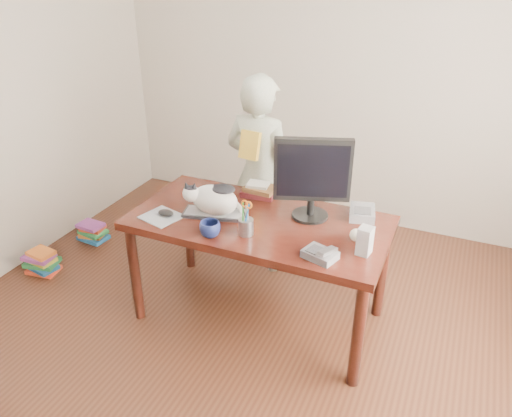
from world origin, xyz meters
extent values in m
plane|color=black|center=(0.00, 0.00, 0.00)|extent=(4.50, 4.50, 0.00)
plane|color=silver|center=(0.00, 2.25, 1.35)|extent=(4.00, 0.00, 4.00)
cube|color=black|center=(0.00, 0.60, 0.72)|extent=(1.60, 0.80, 0.05)
cylinder|color=black|center=(-0.74, 0.26, 0.35)|extent=(0.07, 0.07, 0.70)
cylinder|color=black|center=(0.74, 0.26, 0.35)|extent=(0.07, 0.07, 0.70)
cylinder|color=black|center=(-0.74, 0.94, 0.35)|extent=(0.07, 0.07, 0.70)
cylinder|color=black|center=(0.74, 0.94, 0.35)|extent=(0.07, 0.07, 0.70)
cube|color=black|center=(0.00, 0.96, 0.40)|extent=(1.45, 0.03, 0.50)
cube|color=black|center=(-0.28, 0.54, 0.76)|extent=(0.43, 0.24, 0.02)
cube|color=#AFAFB4|center=(-0.28, 0.54, 0.77)|extent=(0.39, 0.21, 0.00)
ellipsoid|color=white|center=(-0.28, 0.54, 0.86)|extent=(0.34, 0.25, 0.19)
ellipsoid|color=white|center=(-0.41, 0.49, 0.90)|extent=(0.13, 0.13, 0.10)
ellipsoid|color=black|center=(-0.41, 0.49, 0.93)|extent=(0.09, 0.09, 0.04)
cone|color=black|center=(-0.43, 0.47, 0.96)|extent=(0.06, 0.06, 0.06)
cone|color=black|center=(-0.38, 0.49, 0.96)|extent=(0.06, 0.06, 0.06)
ellipsoid|color=black|center=(-0.22, 0.55, 0.94)|extent=(0.19, 0.16, 0.04)
cylinder|color=white|center=(-0.14, 0.62, 0.79)|extent=(0.11, 0.11, 0.04)
cylinder|color=black|center=(0.28, 0.76, 0.76)|extent=(0.29, 0.29, 0.02)
cylinder|color=black|center=(0.28, 0.76, 0.82)|extent=(0.06, 0.06, 0.10)
cube|color=black|center=(0.28, 0.74, 1.08)|extent=(0.45, 0.20, 0.39)
cube|color=black|center=(0.29, 0.72, 1.08)|extent=(0.40, 0.14, 0.33)
cylinder|color=gray|center=(0.00, 0.40, 0.80)|extent=(0.10, 0.10, 0.10)
cylinder|color=black|center=(-0.01, 0.42, 0.88)|extent=(0.03, 0.03, 0.15)
cylinder|color=#0C53A9|center=(0.01, 0.39, 0.88)|extent=(0.03, 0.03, 0.15)
cylinder|color=red|center=(0.00, 0.42, 0.88)|extent=(0.02, 0.04, 0.15)
cylinder|color=#187C1B|center=(-0.01, 0.39, 0.88)|extent=(0.02, 0.03, 0.15)
cylinder|color=#A8A8AD|center=(0.01, 0.40, 0.89)|extent=(0.01, 0.03, 0.11)
cylinder|color=#A8A8AD|center=(0.02, 0.39, 0.89)|extent=(0.02, 0.02, 0.11)
torus|color=#E0610B|center=(0.00, 0.40, 0.95)|extent=(0.05, 0.03, 0.05)
torus|color=#E0610B|center=(0.02, 0.39, 0.95)|extent=(0.05, 0.03, 0.05)
cube|color=#9EA3A9|center=(-0.57, 0.38, 0.75)|extent=(0.28, 0.26, 0.01)
ellipsoid|color=black|center=(-0.55, 0.40, 0.77)|extent=(0.12, 0.09, 0.04)
imported|color=#0E1438|center=(-0.18, 0.30, 0.80)|extent=(0.17, 0.17, 0.10)
cube|color=#5E5D62|center=(0.48, 0.33, 0.77)|extent=(0.20, 0.17, 0.04)
cube|color=#3F4042|center=(0.44, 0.33, 0.80)|extent=(0.09, 0.10, 0.01)
cube|color=#A8A8AD|center=(0.52, 0.33, 0.80)|extent=(0.09, 0.15, 0.05)
cube|color=#A6A6A9|center=(0.68, 0.47, 0.83)|extent=(0.08, 0.09, 0.16)
sphere|color=white|center=(0.61, 0.59, 0.79)|extent=(0.07, 0.07, 0.07)
cube|color=#451216|center=(-0.14, 0.92, 0.77)|extent=(0.24, 0.18, 0.04)
cube|color=brown|center=(-0.13, 0.92, 0.80)|extent=(0.22, 0.17, 0.03)
cube|color=white|center=(-0.15, 0.92, 0.83)|extent=(0.16, 0.13, 0.02)
cube|color=#5E5D62|center=(0.58, 0.89, 0.78)|extent=(0.19, 0.23, 0.06)
cube|color=#3F4042|center=(0.58, 0.86, 0.81)|extent=(0.12, 0.12, 0.01)
imported|color=white|center=(-0.26, 1.21, 0.75)|extent=(0.59, 0.43, 1.51)
cube|color=yellow|center=(-0.26, 1.04, 1.05)|extent=(0.15, 0.10, 0.20)
cube|color=red|center=(-1.75, 0.40, 0.01)|extent=(0.25, 0.19, 0.03)
cube|color=#185490|center=(-1.74, 0.39, 0.04)|extent=(0.23, 0.18, 0.03)
cube|color=#237739|center=(-1.76, 0.41, 0.08)|extent=(0.27, 0.22, 0.03)
cube|color=gold|center=(-1.75, 0.40, 0.11)|extent=(0.21, 0.16, 0.03)
cube|color=#823789|center=(-1.76, 0.39, 0.14)|extent=(0.23, 0.17, 0.03)
cube|color=#CA6421|center=(-1.74, 0.41, 0.17)|extent=(0.21, 0.17, 0.03)
cube|color=#185490|center=(-1.72, 0.95, 0.02)|extent=(0.25, 0.19, 0.03)
cube|color=#CA6421|center=(-1.73, 0.96, 0.05)|extent=(0.22, 0.19, 0.03)
cube|color=#237739|center=(-1.71, 0.94, 0.08)|extent=(0.24, 0.19, 0.03)
cube|color=red|center=(-1.72, 0.96, 0.11)|extent=(0.21, 0.16, 0.03)
cube|color=#823789|center=(-1.73, 0.94, 0.14)|extent=(0.22, 0.17, 0.03)
camera|label=1|loc=(1.07, -1.90, 2.24)|focal=35.00mm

